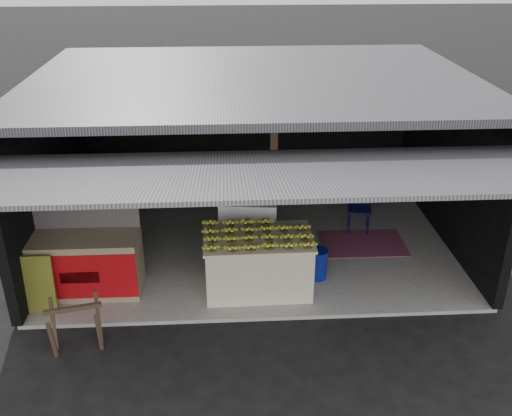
{
  "coord_description": "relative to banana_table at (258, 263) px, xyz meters",
  "views": [
    {
      "loc": [
        -0.49,
        -6.73,
        5.11
      ],
      "look_at": [
        -0.01,
        1.52,
        1.1
      ],
      "focal_mm": 40.0,
      "sensor_mm": 36.0,
      "label": 1
    }
  ],
  "objects": [
    {
      "name": "plastic_chair",
      "position": [
        2.0,
        1.91,
        0.07
      ],
      "size": [
        0.5,
        0.5,
        0.9
      ],
      "rotation": [
        0.0,
        0.0,
        -0.19
      ],
      "color": "#0B0936",
      "rests_on": "concrete_slab"
    },
    {
      "name": "white_crate",
      "position": [
        -0.1,
        1.07,
        0.07
      ],
      "size": [
        1.01,
        0.74,
        1.05
      ],
      "rotation": [
        0.0,
        0.0,
        -0.11
      ],
      "color": "white",
      "rests_on": "concrete_slab"
    },
    {
      "name": "neighbor_stall",
      "position": [
        -2.65,
        0.11,
        0.06
      ],
      "size": [
        1.68,
        0.76,
        1.73
      ],
      "rotation": [
        0.0,
        0.0,
        -0.01
      ],
      "color": "#998466",
      "rests_on": "concrete_slab"
    },
    {
      "name": "banana_pile",
      "position": [
        -0.0,
        0.0,
        0.54
      ],
      "size": [
        1.54,
        0.94,
        0.18
      ],
      "primitive_type": null,
      "rotation": [
        0.0,
        0.0,
        0.01
      ],
      "color": "gold",
      "rests_on": "banana_table"
    },
    {
      "name": "water_barrel",
      "position": [
        0.96,
        0.26,
        -0.22
      ],
      "size": [
        0.32,
        0.32,
        0.47
      ],
      "primitive_type": "cylinder",
      "color": "navy",
      "rests_on": "concrete_slab"
    },
    {
      "name": "shophouse",
      "position": [
        0.02,
        2.04,
        1.58
      ],
      "size": [
        7.4,
        7.29,
        3.02
      ],
      "color": "black",
      "rests_on": "ground"
    },
    {
      "name": "banana_table",
      "position": [
        0.0,
        0.0,
        0.0
      ],
      "size": [
        1.66,
        1.04,
        0.91
      ],
      "rotation": [
        0.0,
        0.0,
        0.01
      ],
      "color": "white",
      "rests_on": "concrete_slab"
    },
    {
      "name": "concrete_slab",
      "position": [
        0.02,
        1.72,
        -0.49
      ],
      "size": [
        7.0,
        5.0,
        0.06
      ],
      "primitive_type": "cube",
      "color": "gray",
      "rests_on": "ground"
    },
    {
      "name": "ground",
      "position": [
        0.02,
        -0.78,
        -0.52
      ],
      "size": [
        80.0,
        80.0,
        0.0
      ],
      "primitive_type": "plane",
      "color": "black",
      "rests_on": "ground"
    },
    {
      "name": "green_signboard",
      "position": [
        -3.29,
        -0.41,
        -0.0
      ],
      "size": [
        0.61,
        0.12,
        0.91
      ],
      "primitive_type": "cube",
      "rotation": [
        -0.09,
        0.0,
        0.0
      ],
      "color": "black",
      "rests_on": "concrete_slab"
    },
    {
      "name": "magenta_rug",
      "position": [
        1.96,
        1.31,
        -0.45
      ],
      "size": [
        1.51,
        1.01,
        0.01
      ],
      "primitive_type": "cube",
      "rotation": [
        0.0,
        0.0,
        -0.01
      ],
      "color": "maroon",
      "rests_on": "concrete_slab"
    },
    {
      "name": "sawhorse",
      "position": [
        -2.51,
        -1.27,
        -0.07
      ],
      "size": [
        0.75,
        0.74,
        0.71
      ],
      "rotation": [
        0.0,
        0.0,
        0.21
      ],
      "color": "#4A3325",
      "rests_on": "ground"
    },
    {
      "name": "picture_frames",
      "position": [
        -0.15,
        4.12,
        1.41
      ],
      "size": [
        1.62,
        0.04,
        0.46
      ],
      "color": "black",
      "rests_on": "shophouse"
    }
  ]
}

